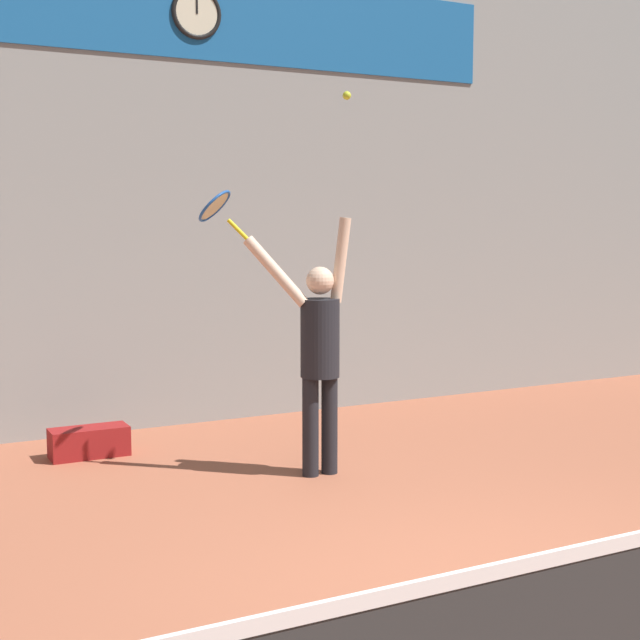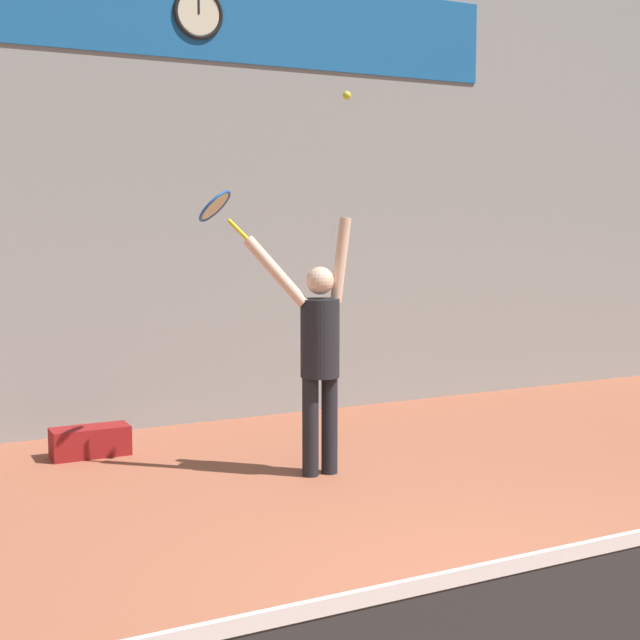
# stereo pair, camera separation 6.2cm
# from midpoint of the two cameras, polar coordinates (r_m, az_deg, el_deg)

# --- Properties ---
(ground_plane) EXTENTS (18.00, 18.00, 0.00)m
(ground_plane) POSITION_cam_midpoint_polar(r_m,az_deg,el_deg) (4.92, 12.76, -17.83)
(ground_plane) COLOR #9E563D
(back_wall) EXTENTS (18.00, 0.10, 5.00)m
(back_wall) POSITION_cam_midpoint_polar(r_m,az_deg,el_deg) (8.90, -7.95, 9.45)
(back_wall) COLOR gray
(back_wall) RESTS_ON ground_plane
(sponsor_banner) EXTENTS (6.65, 0.02, 0.86)m
(sponsor_banner) POSITION_cam_midpoint_polar(r_m,az_deg,el_deg) (9.05, -7.97, 18.89)
(sponsor_banner) COLOR #195B9E
(scoreboard_clock) EXTENTS (0.50, 0.05, 0.50)m
(scoreboard_clock) POSITION_cam_midpoint_polar(r_m,az_deg,el_deg) (9.05, -7.58, 18.90)
(scoreboard_clock) COLOR beige
(tennis_player) EXTENTS (0.80, 0.49, 2.04)m
(tennis_player) POSITION_cam_midpoint_polar(r_m,az_deg,el_deg) (6.98, 0.18, -1.77)
(tennis_player) COLOR black
(tennis_player) RESTS_ON ground_plane
(tennis_racket) EXTENTS (0.42, 0.41, 0.40)m
(tennis_racket) POSITION_cam_midpoint_polar(r_m,az_deg,el_deg) (7.05, -6.38, 7.14)
(tennis_racket) COLOR yellow
(tennis_ball) EXTENTS (0.06, 0.06, 0.06)m
(tennis_ball) POSITION_cam_midpoint_polar(r_m,az_deg,el_deg) (6.95, 1.99, 14.17)
(tennis_ball) COLOR #CCDB2D
(equipment_bag) EXTENTS (0.66, 0.28, 0.25)m
(equipment_bag) POSITION_cam_midpoint_polar(r_m,az_deg,el_deg) (7.94, -14.27, -7.55)
(equipment_bag) COLOR maroon
(equipment_bag) RESTS_ON ground_plane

